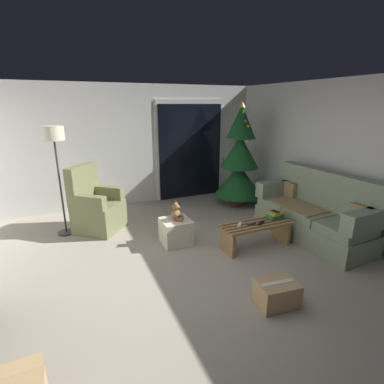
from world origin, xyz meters
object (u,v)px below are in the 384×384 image
at_px(cell_phone, 276,211).
at_px(cardboard_box_taped_mid_floor, 277,293).
at_px(remote_white, 240,224).
at_px(ottoman, 176,232).
at_px(coffee_table, 256,231).
at_px(armchair, 96,208).
at_px(remote_black, 261,223).
at_px(teddy_bear_chestnut, 176,213).
at_px(remote_graphite, 251,224).
at_px(floor_lamp, 55,144).
at_px(book_stack, 275,215).
at_px(couch, 315,214).
at_px(christmas_tree, 240,161).

height_order(cell_phone, cardboard_box_taped_mid_floor, cell_phone).
xyz_separation_m(remote_white, ottoman, (-0.80, 0.56, -0.20)).
bearing_deg(coffee_table, armchair, 142.37).
height_order(remote_black, teddy_bear_chestnut, teddy_bear_chestnut).
bearing_deg(remote_graphite, floor_lamp, -127.01).
height_order(armchair, floor_lamp, floor_lamp).
height_order(remote_black, floor_lamp, floor_lamp).
xyz_separation_m(remote_black, floor_lamp, (-2.69, 1.74, 1.11)).
xyz_separation_m(coffee_table, armchair, (-2.13, 1.64, 0.14)).
distance_m(remote_black, teddy_bear_chestnut, 1.29).
bearing_deg(armchair, remote_white, -40.55).
relative_size(remote_black, teddy_bear_chestnut, 0.55).
distance_m(book_stack, cardboard_box_taped_mid_floor, 1.61).
xyz_separation_m(coffee_table, remote_white, (-0.26, 0.05, 0.14)).
relative_size(remote_white, ottoman, 0.35).
bearing_deg(cardboard_box_taped_mid_floor, cell_phone, 52.41).
distance_m(remote_graphite, cell_phone, 0.50).
height_order(ottoman, cardboard_box_taped_mid_floor, ottoman).
bearing_deg(remote_white, cell_phone, 45.93).
xyz_separation_m(remote_black, book_stack, (0.33, 0.09, 0.04)).
relative_size(remote_graphite, remote_black, 1.00).
distance_m(coffee_table, ottoman, 1.23).
bearing_deg(couch, remote_graphite, 175.95).
bearing_deg(remote_black, coffee_table, 23.15).
height_order(remote_graphite, cell_phone, cell_phone).
bearing_deg(cardboard_box_taped_mid_floor, coffee_table, 64.29).
height_order(coffee_table, christmas_tree, christmas_tree).
bearing_deg(floor_lamp, armchair, -6.07).
bearing_deg(cardboard_box_taped_mid_floor, armchair, 118.68).
bearing_deg(remote_white, teddy_bear_chestnut, -169.98).
distance_m(couch, remote_black, 1.02).
relative_size(couch, book_stack, 7.30).
distance_m(armchair, ottoman, 1.50).
distance_m(remote_graphite, book_stack, 0.49).
xyz_separation_m(remote_black, cardboard_box_taped_mid_floor, (-0.63, -1.16, -0.27)).
bearing_deg(book_stack, floor_lamp, 151.52).
xyz_separation_m(ottoman, cardboard_box_taped_mid_floor, (0.49, -1.80, -0.06)).
bearing_deg(remote_black, book_stack, -104.43).
distance_m(coffee_table, remote_white, 0.30).
bearing_deg(book_stack, coffee_table, -171.80).
xyz_separation_m(remote_white, armchair, (-1.87, 1.60, 0.00)).
xyz_separation_m(book_stack, cardboard_box_taped_mid_floor, (-0.96, -1.25, -0.31)).
bearing_deg(floor_lamp, remote_black, -32.82).
bearing_deg(floor_lamp, cardboard_box_taped_mid_floor, -54.54).
bearing_deg(book_stack, armchair, 147.76).
relative_size(remote_graphite, floor_lamp, 0.09).
height_order(remote_graphite, christmas_tree, christmas_tree).
relative_size(christmas_tree, teddy_bear_chestnut, 7.55).
distance_m(christmas_tree, armchair, 3.00).
xyz_separation_m(book_stack, armchair, (-2.52, 1.59, -0.04)).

